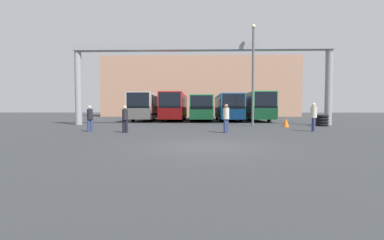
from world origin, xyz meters
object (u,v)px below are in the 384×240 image
(pedestrian_mid_left, at_px, (125,118))
(pedestrian_near_right, at_px, (90,118))
(bus_slot_3, at_px, (228,106))
(bus_slot_0, at_px, (148,105))
(bus_slot_2, at_px, (201,107))
(pedestrian_far_center, at_px, (314,116))
(pedestrian_near_center, at_px, (226,118))
(tire_stack, at_px, (322,120))
(bus_slot_1, at_px, (175,105))
(lamp_post, at_px, (253,71))
(traffic_cone, at_px, (286,122))
(bus_slot_4, at_px, (253,105))

(pedestrian_mid_left, xyz_separation_m, pedestrian_near_right, (-2.42, 0.66, 0.01))
(bus_slot_3, bearing_deg, bus_slot_0, 179.57)
(bus_slot_2, height_order, pedestrian_far_center, bus_slot_2)
(bus_slot_2, xyz_separation_m, bus_slot_3, (3.32, -0.46, 0.09))
(bus_slot_0, height_order, pedestrian_mid_left, bus_slot_0)
(bus_slot_0, distance_m, pedestrian_far_center, 20.57)
(bus_slot_0, xyz_separation_m, pedestrian_near_center, (8.00, -16.53, -0.97))
(bus_slot_0, bearing_deg, pedestrian_mid_left, -83.49)
(bus_slot_3, bearing_deg, tire_stack, -55.77)
(bus_slot_1, relative_size, pedestrian_near_right, 7.45)
(pedestrian_far_center, xyz_separation_m, pedestrian_near_right, (-14.28, -0.69, -0.10))
(pedestrian_near_center, relative_size, lamp_post, 0.20)
(bus_slot_1, height_order, tire_stack, bus_slot_1)
(bus_slot_3, height_order, pedestrian_near_center, bus_slot_3)
(bus_slot_0, xyz_separation_m, pedestrian_far_center, (13.75, -15.28, -0.92))
(traffic_cone, bearing_deg, bus_slot_4, 90.36)
(bus_slot_2, distance_m, lamp_post, 11.66)
(bus_slot_1, relative_size, bus_slot_2, 1.07)
(bus_slot_1, height_order, lamp_post, lamp_post)
(bus_slot_2, xyz_separation_m, pedestrian_far_center, (7.12, -15.66, -0.75))
(pedestrian_far_center, relative_size, pedestrian_near_center, 1.06)
(pedestrian_near_right, xyz_separation_m, tire_stack, (17.28, 5.89, -0.39))
(bus_slot_3, distance_m, pedestrian_mid_left, 18.43)
(pedestrian_near_right, relative_size, lamp_post, 0.19)
(pedestrian_mid_left, distance_m, traffic_cone, 12.64)
(pedestrian_far_center, bearing_deg, bus_slot_3, 29.19)
(pedestrian_far_center, distance_m, tire_stack, 6.03)
(bus_slot_3, height_order, tire_stack, bus_slot_3)
(tire_stack, bearing_deg, bus_slot_2, 134.07)
(pedestrian_near_right, relative_size, tire_stack, 1.58)
(bus_slot_1, distance_m, pedestrian_far_center, 19.16)
(bus_slot_0, bearing_deg, tire_stack, -31.01)
(bus_slot_0, bearing_deg, pedestrian_near_right, -91.89)
(bus_slot_3, height_order, lamp_post, lamp_post)
(bus_slot_0, distance_m, bus_slot_1, 3.41)
(pedestrian_near_center, bearing_deg, pedestrian_mid_left, 140.46)
(bus_slot_0, bearing_deg, pedestrian_near_center, -64.19)
(bus_slot_0, xyz_separation_m, bus_slot_3, (9.95, -0.08, -0.09))
(pedestrian_mid_left, distance_m, lamp_post, 11.79)
(bus_slot_1, xyz_separation_m, bus_slot_4, (9.95, 0.08, 0.01))
(bus_slot_3, relative_size, lamp_post, 1.24)
(bus_slot_1, bearing_deg, bus_slot_2, -6.67)
(pedestrian_far_center, xyz_separation_m, traffic_cone, (-0.41, 3.99, -0.61))
(bus_slot_0, xyz_separation_m, bus_slot_1, (3.32, 0.77, 0.02))
(bus_slot_3, relative_size, pedestrian_near_right, 6.42)
(pedestrian_mid_left, height_order, lamp_post, lamp_post)
(bus_slot_3, height_order, traffic_cone, bus_slot_3)
(bus_slot_3, bearing_deg, pedestrian_far_center, -75.97)
(bus_slot_4, distance_m, tire_stack, 11.55)
(lamp_post, bearing_deg, bus_slot_0, 137.40)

